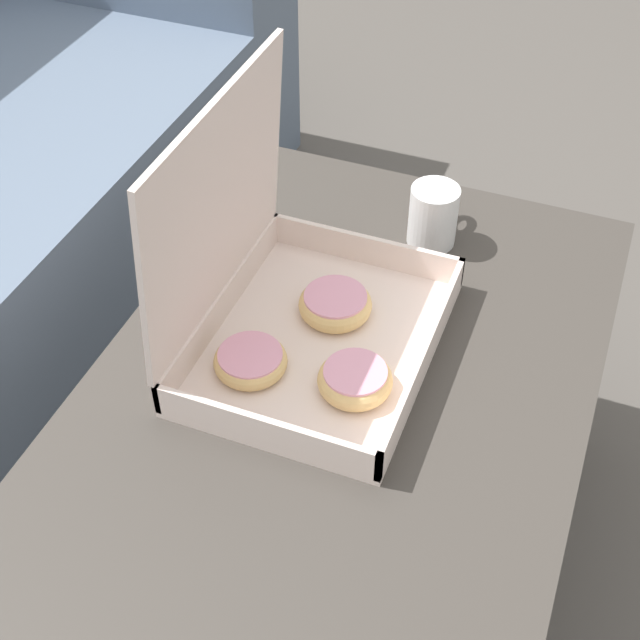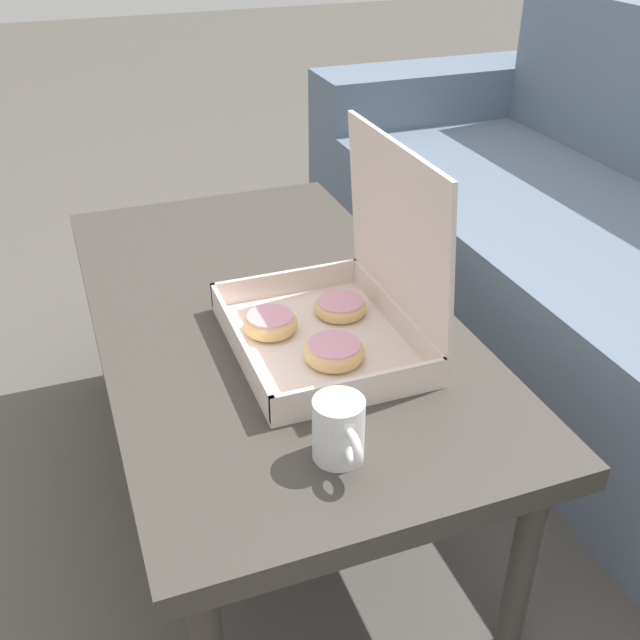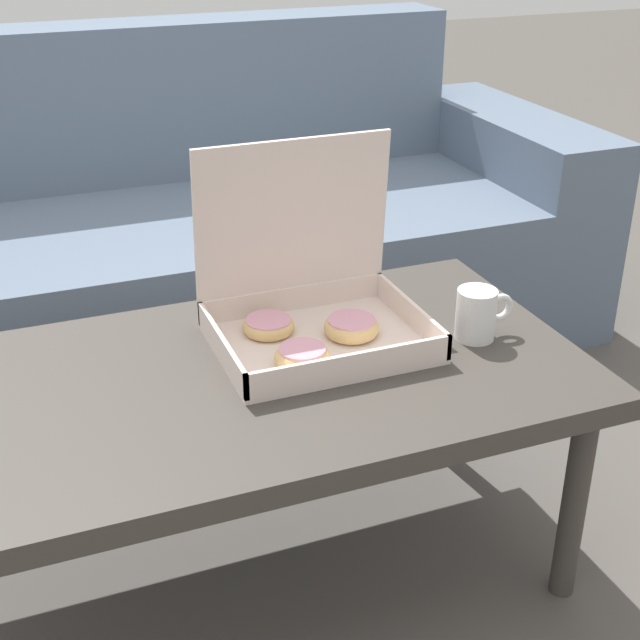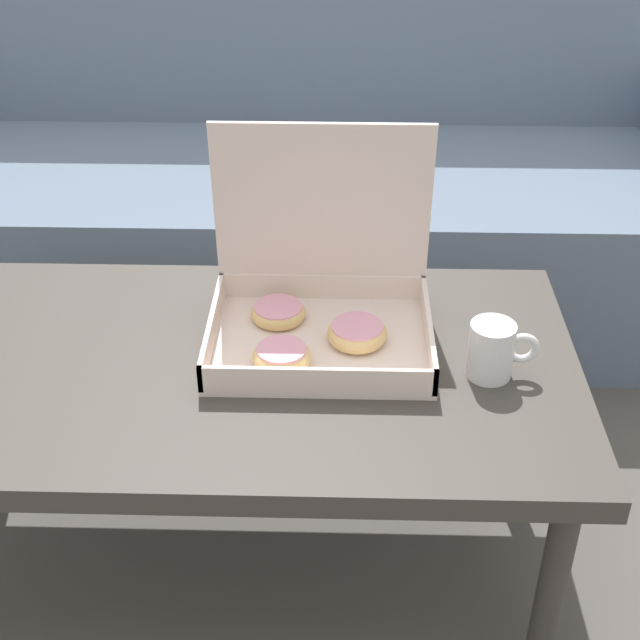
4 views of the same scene
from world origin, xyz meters
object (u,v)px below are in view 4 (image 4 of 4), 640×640
object	(u,v)px
coffee_table	(228,380)
coffee_mug	(493,350)
pastry_box	(317,302)
couch	(273,190)

from	to	relation	value
coffee_table	coffee_mug	size ratio (longest dim) A/B	10.30
coffee_table	pastry_box	xyz separation A→B (m)	(0.14, 0.08, 0.11)
coffee_table	pastry_box	distance (m)	0.19
pastry_box	coffee_table	bearing A→B (deg)	-151.46
couch	pastry_box	xyz separation A→B (m)	(0.14, -0.89, 0.21)
couch	coffee_table	bearing A→B (deg)	-90.00
couch	coffee_mug	world-z (taller)	couch
couch	pastry_box	bearing A→B (deg)	-80.88
pastry_box	coffee_mug	xyz separation A→B (m)	(0.28, -0.11, -0.02)
pastry_box	couch	bearing A→B (deg)	99.12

